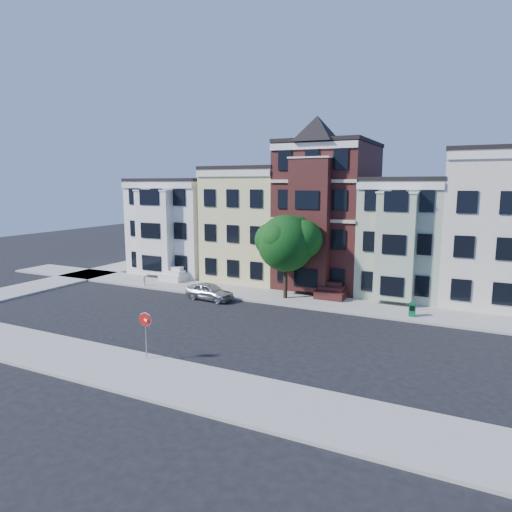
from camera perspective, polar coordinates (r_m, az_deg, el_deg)
The scene contains 14 objects.
ground at distance 27.90m, azimuth -0.34°, elevation -9.37°, with size 120.00×120.00×0.00m, color black.
far_sidewalk at distance 34.92m, azimuth 5.62°, elevation -5.50°, with size 60.00×4.00×0.15m, color #9E9B93.
near_sidewalk at distance 21.52m, azimuth -10.33°, elevation -15.06°, with size 60.00×4.00×0.15m, color #9E9B93.
cross_sidewalk at distance 42.27m, azimuth -28.09°, elevation -3.97°, with size 4.00×60.00×0.15m, color #9E9B93.
house_white at distance 46.89m, azimuth -8.76°, elevation 3.65°, with size 8.00×9.00×9.00m, color white.
house_yellow at distance 42.75m, azimuth 0.05°, elevation 3.92°, with size 7.00×9.00×10.00m, color beige.
house_brown at distance 40.06m, azimuth 9.08°, elevation 4.90°, with size 7.00×9.00×12.00m, color #3B1715.
house_green at distance 38.76m, azimuth 18.24°, elevation 2.19°, with size 6.00×9.00×9.00m, color #A2B295.
house_cream at distance 38.30m, azimuth 28.73°, elevation 2.97°, with size 8.00×9.00×11.00m, color beige.
street_tree at distance 34.42m, azimuth 3.75°, elevation 1.12°, with size 6.76×6.76×7.86m, color #124C13, non-canonical shape.
parked_car at distance 35.12m, azimuth -5.82°, elevation -4.43°, with size 1.56×3.88×1.32m, color #A7A8AE.
newspaper_box at distance 31.96m, azimuth 18.95°, elevation -6.34°, with size 0.41×0.36×0.91m, color #0B6229.
fire_hydrant at distance 40.27m, azimuth -13.82°, elevation -3.17°, with size 0.23×0.23×0.66m, color silver.
stop_sign at distance 23.60m, azimuth -13.61°, elevation -9.28°, with size 0.74×0.10×2.69m, color red, non-canonical shape.
Camera 1 is at (11.94, -23.63, 8.81)m, focal length 32.00 mm.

